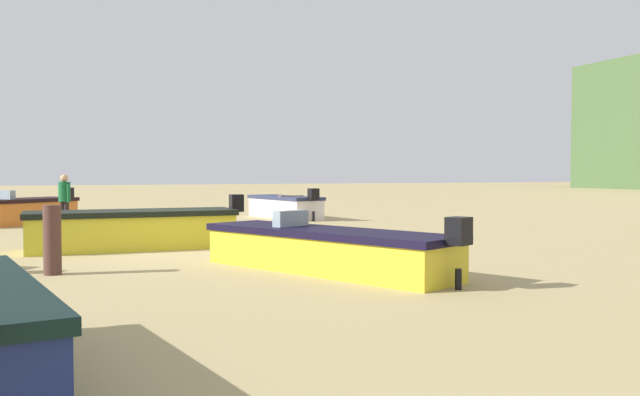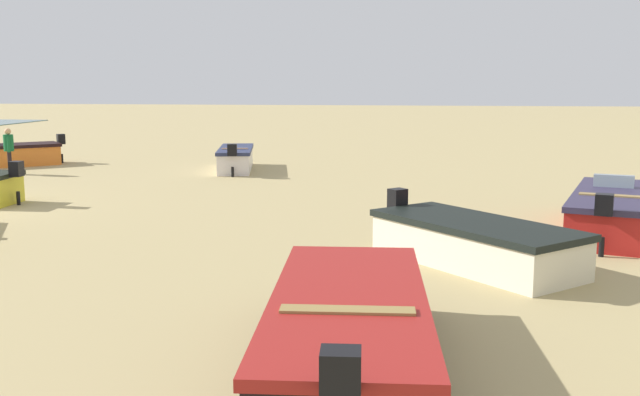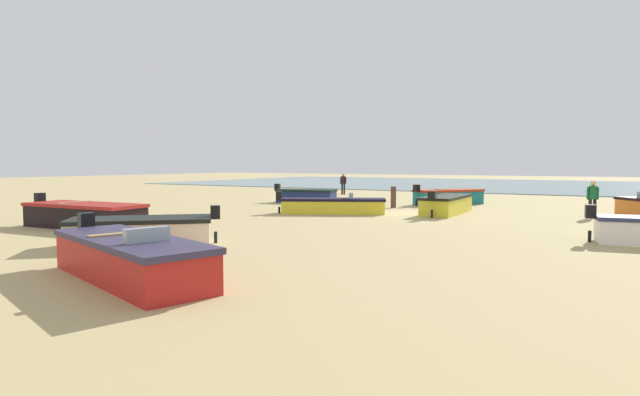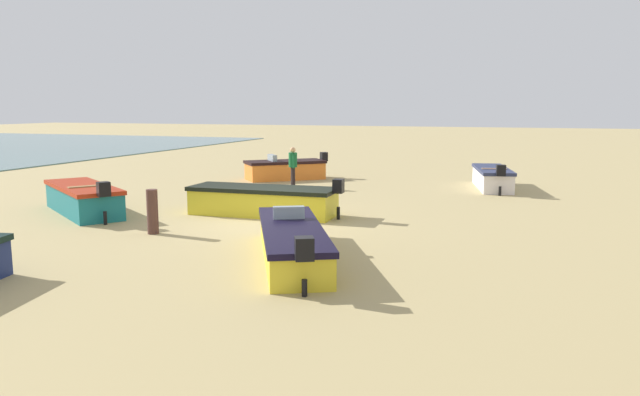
% 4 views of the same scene
% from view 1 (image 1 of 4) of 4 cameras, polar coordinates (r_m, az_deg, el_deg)
% --- Properties ---
extents(ground_plane, '(160.00, 160.00, 0.00)m').
position_cam_1_polar(ground_plane, '(14.53, -12.55, -4.51)').
color(ground_plane, tan).
extents(boat_orange_2, '(3.34, 3.61, 1.16)m').
position_cam_1_polar(boat_orange_2, '(23.79, -23.99, -1.01)').
color(boat_orange_2, orange).
rests_on(boat_orange_2, ground).
extents(boat_white_4, '(4.19, 1.90, 1.13)m').
position_cam_1_polar(boat_white_4, '(24.78, -2.99, -0.74)').
color(boat_white_4, white).
rests_on(boat_white_4, ground).
extents(boat_yellow_5, '(5.01, 3.29, 1.05)m').
position_cam_1_polar(boat_yellow_5, '(11.41, 0.53, -4.39)').
color(boat_yellow_5, gold).
rests_on(boat_yellow_5, ground).
extents(boat_yellow_8, '(1.52, 4.73, 1.17)m').
position_cam_1_polar(boat_yellow_8, '(15.33, -15.56, -2.57)').
color(boat_yellow_8, gold).
rests_on(boat_yellow_8, ground).
extents(mooring_post_near_water, '(0.29, 0.29, 1.15)m').
position_cam_1_polar(mooring_post_near_water, '(11.90, -21.74, -3.32)').
color(mooring_post_near_water, '#4C302A').
rests_on(mooring_post_near_water, ground).
extents(beach_walker_foreground, '(0.50, 0.47, 1.62)m').
position_cam_1_polar(beach_walker_foreground, '(21.29, -20.84, 0.08)').
color(beach_walker_foreground, black).
rests_on(beach_walker_foreground, ground).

